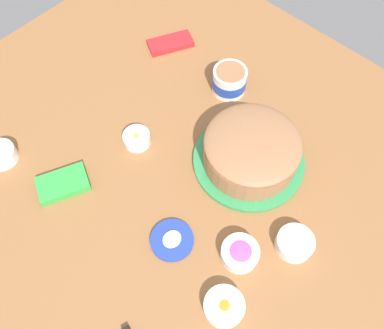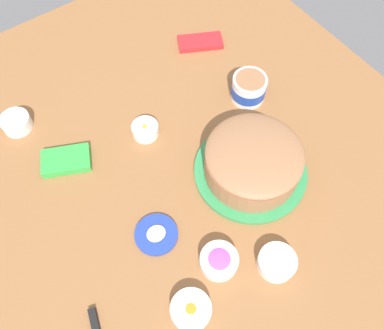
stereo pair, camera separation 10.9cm
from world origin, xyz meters
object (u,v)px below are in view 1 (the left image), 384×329
Objects in this scene: frosting_tub_lid at (172,240)px; candy_box_lower at (63,184)px; sprinkle_bowl_rainbow at (240,253)px; sprinkle_bowl_green at (1,154)px; sprinkle_bowl_pink at (295,243)px; frosted_cake at (251,152)px; candy_box_upper at (170,43)px; sprinkle_bowl_orange at (224,306)px; sprinkle_bowl_yellow at (137,138)px; frosting_tub at (229,80)px.

frosting_tub_lid is 0.34m from candy_box_lower.
sprinkle_bowl_green is at bearing -70.41° from sprinkle_bowl_rainbow.
sprinkle_bowl_pink reaches higher than frosting_tub_lid.
frosted_cake reaches higher than sprinkle_bowl_green.
sprinkle_bowl_rainbow is 0.64× the size of candy_box_upper.
frosting_tub_lid is 1.16× the size of sprinkle_bowl_orange.
frosting_tub_lid is 1.18× the size of sprinkle_bowl_pink.
sprinkle_bowl_pink is 1.10× the size of sprinkle_bowl_green.
frosting_tub_lid is 0.17m from sprinkle_bowl_rainbow.
sprinkle_bowl_pink reaches higher than candy_box_upper.
sprinkle_bowl_yellow is at bearing 141.18° from sprinkle_bowl_green.
sprinkle_bowl_orange is 0.53m from candy_box_lower.
sprinkle_bowl_pink is at bearing 58.54° from frosting_tub.
sprinkle_bowl_yellow is 0.24m from candy_box_lower.
sprinkle_bowl_orange is at bearing 39.39° from frosting_tub.
sprinkle_bowl_orange is 0.65× the size of candy_box_upper.
sprinkle_bowl_rainbow is 0.51m from candy_box_lower.
frosting_tub is 0.70m from sprinkle_bowl_green.
candy_box_upper is at bearing -135.30° from frosting_tub_lid.
sprinkle_bowl_orange reaches higher than candy_box_upper.
sprinkle_bowl_pink is 1.00× the size of sprinkle_bowl_rainbow.
frosting_tub is 1.11× the size of sprinkle_bowl_pink.
frosting_tub is at bearing -136.74° from sprinkle_bowl_rainbow.
candy_box_upper is at bearing -122.34° from sprinkle_bowl_rainbow.
frosting_tub is at bearing -127.43° from frosted_cake.
sprinkle_bowl_yellow is at bearing -58.85° from frosted_cake.
sprinkle_bowl_rainbow is at bearing 34.18° from frosted_cake.
frosted_cake is 2.34× the size of candy_box_lower.
frosted_cake reaches higher than frosting_tub.
frosted_cake is 3.24× the size of sprinkle_bowl_orange.
frosting_tub_lid is 0.21m from sprinkle_bowl_orange.
candy_box_upper is at bearing -111.82° from sprinkle_bowl_pink.
frosted_cake is 3.64× the size of sprinkle_bowl_green.
candy_box_upper reaches higher than frosting_tub_lid.
sprinkle_bowl_rainbow is at bearing 82.34° from sprinkle_bowl_yellow.
candy_box_lower is at bearing 107.69° from sprinkle_bowl_green.
frosting_tub_lid is 0.31m from sprinkle_bowl_pink.
frosting_tub is at bearing 168.61° from sprinkle_bowl_yellow.
sprinkle_bowl_pink is at bearing 95.35° from candy_box_upper.
sprinkle_bowl_pink is 0.52m from sprinkle_bowl_yellow.
frosting_tub reaches higher than frosting_tub_lid.
frosted_cake is 2.11× the size of candy_box_upper.
sprinkle_bowl_yellow reaches higher than candy_box_upper.
sprinkle_bowl_rainbow is at bearing -36.51° from sprinkle_bowl_pink.
candy_box_upper is (-0.34, -0.20, -0.01)m from sprinkle_bowl_yellow.
frosted_cake is 0.41m from sprinkle_bowl_orange.
sprinkle_bowl_rainbow is (0.11, -0.08, 0.00)m from sprinkle_bowl_pink.
frosting_tub is at bearing -121.46° from sprinkle_bowl_pink.
sprinkle_bowl_green is at bearing -47.56° from candy_box_lower.
sprinkle_bowl_green is at bearing -48.04° from frosted_cake.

